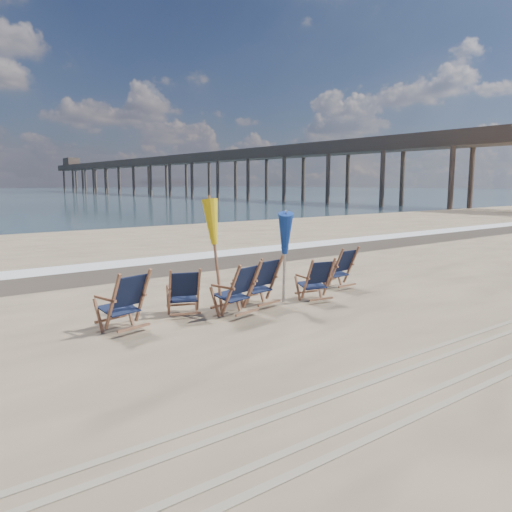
# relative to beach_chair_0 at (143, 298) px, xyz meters

# --- Properties ---
(surf_foam) EXTENTS (200.00, 1.40, 0.01)m
(surf_foam) POSITION_rel_beach_chair_0_xyz_m (3.02, 6.90, -0.53)
(surf_foam) COLOR silver
(surf_foam) RESTS_ON ground
(wet_sand_strip) EXTENTS (200.00, 2.60, 0.00)m
(wet_sand_strip) POSITION_rel_beach_chair_0_xyz_m (3.02, 5.40, -0.53)
(wet_sand_strip) COLOR #42362A
(wet_sand_strip) RESTS_ON ground
(tire_tracks) EXTENTS (80.00, 1.30, 0.01)m
(tire_tracks) POSITION_rel_beach_chair_0_xyz_m (3.02, -4.20, -0.53)
(tire_tracks) COLOR gray
(tire_tracks) RESTS_ON ground
(beach_chair_0) EXTENTS (0.84, 0.90, 1.07)m
(beach_chair_0) POSITION_rel_beach_chair_0_xyz_m (0.00, 0.00, 0.00)
(beach_chair_0) COLOR #111833
(beach_chair_0) RESTS_ON ground
(beach_chair_1) EXTENTS (0.81, 0.85, 0.95)m
(beach_chair_1) POSITION_rel_beach_chair_0_xyz_m (1.16, 0.12, -0.06)
(beach_chair_1) COLOR #111833
(beach_chair_1) RESTS_ON ground
(beach_chair_2) EXTENTS (0.82, 0.89, 1.04)m
(beach_chair_2) POSITION_rel_beach_chair_0_xyz_m (2.08, -0.32, -0.01)
(beach_chair_2) COLOR #111833
(beach_chair_2) RESTS_ON ground
(beach_chair_3) EXTENTS (0.77, 0.84, 1.05)m
(beach_chair_3) POSITION_rel_beach_chair_0_xyz_m (2.86, -0.03, -0.01)
(beach_chair_3) COLOR #111833
(beach_chair_3) RESTS_ON ground
(beach_chair_4) EXTENTS (0.73, 0.79, 0.96)m
(beach_chair_4) POSITION_rel_beach_chair_0_xyz_m (3.98, -0.49, -0.06)
(beach_chair_4) COLOR #111833
(beach_chair_4) RESTS_ON ground
(beach_chair_5) EXTENTS (0.69, 0.76, 1.01)m
(beach_chair_5) POSITION_rel_beach_chair_0_xyz_m (5.40, 0.19, -0.03)
(beach_chair_5) COLOR #111833
(beach_chair_5) RESTS_ON ground
(umbrella_yellow) EXTENTS (0.30, 0.30, 2.18)m
(umbrella_yellow) POSITION_rel_beach_chair_0_xyz_m (1.50, 0.02, 1.12)
(umbrella_yellow) COLOR #945F42
(umbrella_yellow) RESTS_ON ground
(umbrella_blue) EXTENTS (0.30, 0.30, 1.97)m
(umbrella_blue) POSITION_rel_beach_chair_0_xyz_m (3.00, -0.18, 0.92)
(umbrella_blue) COLOR #A5A5AD
(umbrella_blue) RESTS_ON ground
(fishing_pier) EXTENTS (4.40, 140.00, 9.30)m
(fishing_pier) POSITION_rel_beach_chair_0_xyz_m (41.02, 72.60, 4.11)
(fishing_pier) COLOR brown
(fishing_pier) RESTS_ON ground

